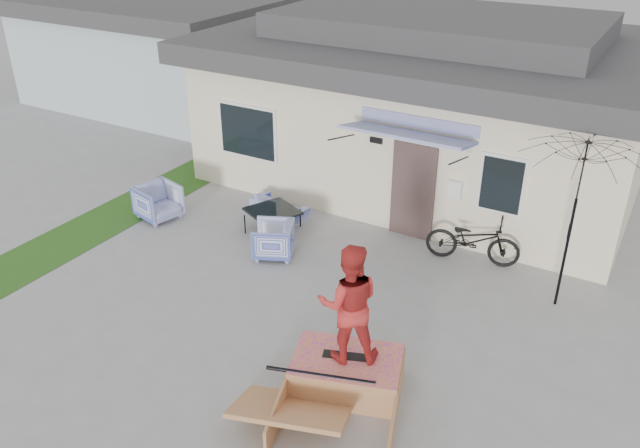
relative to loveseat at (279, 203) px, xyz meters
The scene contains 13 objects.
ground 4.40m from the loveseat, 62.90° to the right, with size 90.00×90.00×0.00m, color gray.
grass_strip 3.74m from the loveseat, 149.11° to the right, with size 1.40×8.00×0.01m, color #214C17.
house 4.84m from the loveseat, 63.86° to the left, with size 10.80×8.49×4.10m.
neighbor_house 10.56m from the loveseat, 144.39° to the left, with size 8.60×7.60×3.50m.
loveseat is the anchor object (origin of this frame).
armchair_left 2.72m from the loveseat, 145.71° to the right, with size 0.85×0.80×0.88m, color #3244A8.
armchair_right 1.88m from the loveseat, 60.45° to the right, with size 0.77×0.73×0.80m, color #3244A8.
coffee_table 0.79m from the loveseat, 67.11° to the right, with size 0.97×0.97×0.48m, color black.
bicycle 4.50m from the loveseat, ahead, with size 0.65×1.85×1.18m, color black.
patio_umbrella 6.48m from the loveseat, ahead, with size 2.21×2.06×2.20m.
skate_ramp 5.94m from the loveseat, 46.93° to the right, with size 1.59×2.12×0.53m, color #A76E43, non-canonical shape.
skateboard 5.89m from the loveseat, 46.71° to the right, with size 0.74×0.19×0.05m, color black.
skater 6.01m from the loveseat, 46.71° to the right, with size 0.91×0.70×1.86m, color red.
Camera 1 is at (5.44, -7.05, 6.69)m, focal length 36.10 mm.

